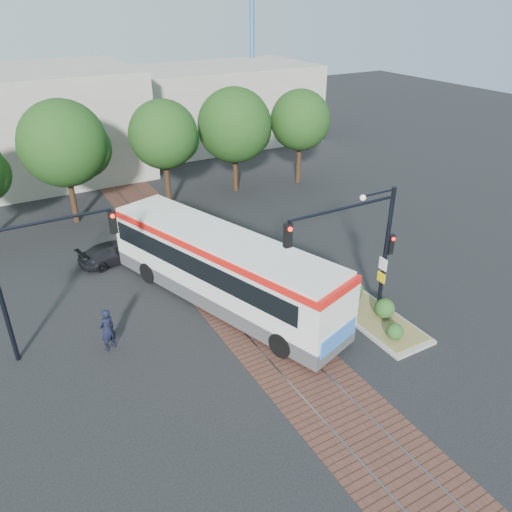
{
  "coord_description": "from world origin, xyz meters",
  "views": [
    {
      "loc": [
        -8.93,
        -14.41,
        13.08
      ],
      "look_at": [
        1.7,
        4.38,
        1.6
      ],
      "focal_mm": 35.0,
      "sensor_mm": 36.0,
      "label": 1
    }
  ],
  "objects_px": {
    "city_bus": "(221,265)",
    "parked_car": "(115,252)",
    "signal_pole_main": "(365,240)",
    "officer": "(107,330)",
    "signal_pole_left": "(28,269)",
    "traffic_island": "(374,313)"
  },
  "relations": [
    {
      "from": "officer",
      "to": "parked_car",
      "type": "xyz_separation_m",
      "value": [
        2.29,
        7.39,
        -0.39
      ]
    },
    {
      "from": "city_bus",
      "to": "signal_pole_left",
      "type": "distance_m",
      "value": 8.15
    },
    {
      "from": "signal_pole_main",
      "to": "parked_car",
      "type": "bearing_deg",
      "value": 124.71
    },
    {
      "from": "traffic_island",
      "to": "signal_pole_main",
      "type": "relative_size",
      "value": 0.87
    },
    {
      "from": "traffic_island",
      "to": "city_bus",
      "type": "bearing_deg",
      "value": 138.15
    },
    {
      "from": "city_bus",
      "to": "parked_car",
      "type": "relative_size",
      "value": 3.36
    },
    {
      "from": "signal_pole_main",
      "to": "officer",
      "type": "xyz_separation_m",
      "value": [
        -9.95,
        3.67,
        -3.2
      ]
    },
    {
      "from": "traffic_island",
      "to": "signal_pole_left",
      "type": "bearing_deg",
      "value": 159.64
    },
    {
      "from": "parked_car",
      "to": "signal_pole_left",
      "type": "bearing_deg",
      "value": 134.41
    },
    {
      "from": "signal_pole_main",
      "to": "officer",
      "type": "distance_m",
      "value": 11.08
    },
    {
      "from": "signal_pole_main",
      "to": "parked_car",
      "type": "distance_m",
      "value": 13.92
    },
    {
      "from": "city_bus",
      "to": "signal_pole_left",
      "type": "xyz_separation_m",
      "value": [
        -7.92,
        0.17,
        1.94
      ]
    },
    {
      "from": "parked_car",
      "to": "city_bus",
      "type": "bearing_deg",
      "value": -161.92
    },
    {
      "from": "signal_pole_main",
      "to": "parked_car",
      "type": "xyz_separation_m",
      "value": [
        -7.66,
        11.06,
        -3.59
      ]
    },
    {
      "from": "parked_car",
      "to": "officer",
      "type": "bearing_deg",
      "value": 153.36
    },
    {
      "from": "officer",
      "to": "signal_pole_main",
      "type": "bearing_deg",
      "value": 137.8
    },
    {
      "from": "signal_pole_left",
      "to": "parked_car",
      "type": "height_order",
      "value": "signal_pole_left"
    },
    {
      "from": "traffic_island",
      "to": "officer",
      "type": "xyz_separation_m",
      "value": [
        -10.91,
        3.76,
        0.62
      ]
    },
    {
      "from": "parked_car",
      "to": "traffic_island",
      "type": "bearing_deg",
      "value": -151.72
    },
    {
      "from": "city_bus",
      "to": "signal_pole_left",
      "type": "height_order",
      "value": "signal_pole_left"
    },
    {
      "from": "officer",
      "to": "city_bus",
      "type": "bearing_deg",
      "value": 167.72
    },
    {
      "from": "signal_pole_main",
      "to": "parked_car",
      "type": "height_order",
      "value": "signal_pole_main"
    }
  ]
}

